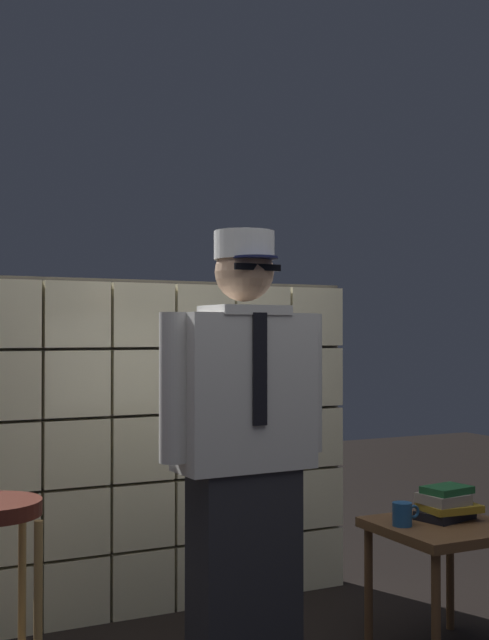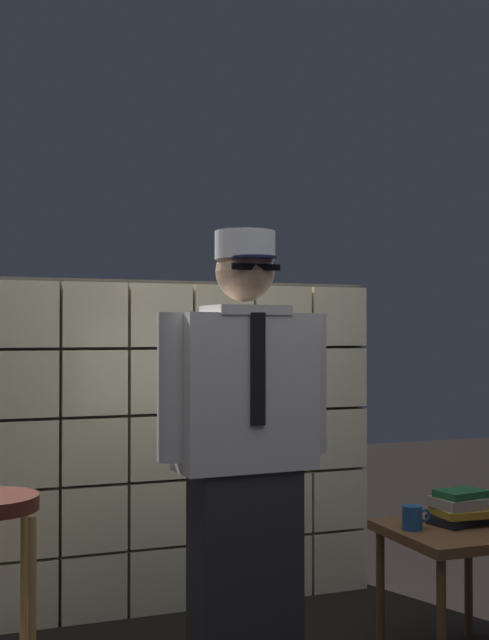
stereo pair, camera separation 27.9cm
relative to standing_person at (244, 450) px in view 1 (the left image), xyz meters
The scene contains 5 objects.
glass_block_wall 0.97m from the standing_person, 85.26° to the left, with size 1.92×0.10×1.60m.
standing_person is the anchor object (origin of this frame).
side_table 0.98m from the standing_person, ahead, with size 0.52×0.52×0.54m.
book_stack 0.98m from the standing_person, ahead, with size 0.26×0.22×0.14m.
coffee_mug 0.77m from the standing_person, ahead, with size 0.13×0.08×0.09m.
Camera 1 is at (-1.40, -2.42, 1.32)m, focal length 45.40 mm.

